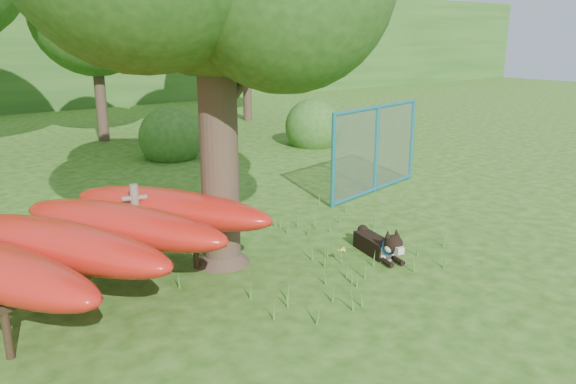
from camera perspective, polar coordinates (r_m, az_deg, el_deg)
ground at (r=8.28m, az=4.05°, el=-8.69°), size 80.00×80.00×0.00m
wooden_post at (r=8.56m, az=-15.13°, el=-3.31°), size 0.36×0.16×1.33m
kayak_rack at (r=7.74m, az=-19.23°, el=-4.05°), size 4.81×4.32×1.19m
husky_dog at (r=9.04m, az=9.37°, el=-5.35°), size 0.54×1.24×0.57m
fence_section at (r=12.64m, az=8.96°, el=4.33°), size 3.28×0.76×3.25m
wildflower_clump at (r=8.70m, az=5.48°, el=-5.99°), size 0.12×0.12×0.26m
bg_tree_c at (r=19.73m, az=-19.19°, el=16.79°), size 4.00×4.00×6.12m
shrub_right at (r=18.17m, az=2.55°, el=4.75°), size 1.80×1.80×1.80m
shrub_mid at (r=16.57m, az=-11.73°, el=3.39°), size 1.80×1.80×1.80m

